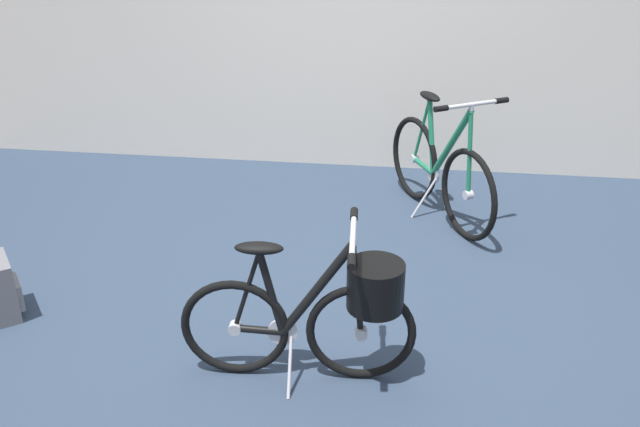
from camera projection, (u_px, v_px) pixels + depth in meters
name	position (u px, v px, depth m)	size (l,w,h in m)	color
ground_plane	(319.00, 316.00, 3.82)	(6.37, 6.37, 0.00)	#2D3D51
folding_bike_foreground	(325.00, 309.00, 3.21)	(1.10, 0.53, 0.78)	black
display_bike_left	(440.00, 170.00, 4.81)	(0.73, 1.15, 0.91)	black
backpack_on_floor	(0.00, 288.00, 3.77)	(0.28, 0.30, 0.34)	slate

